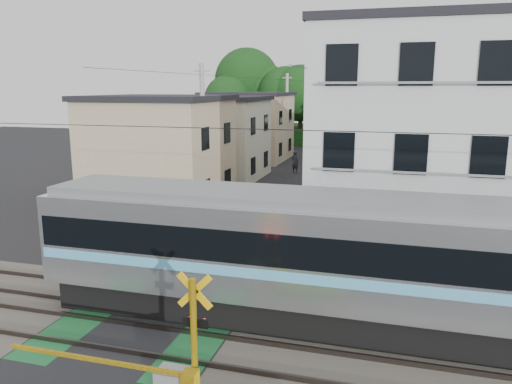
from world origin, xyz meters
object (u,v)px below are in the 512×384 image
(crossing_signal_near, at_px, (176,380))
(crossing_signal_far, at_px, (133,251))
(commuter_train, at_px, (354,260))
(pedestrian, at_px, (295,162))
(apartment_block, at_px, (441,139))

(crossing_signal_near, relative_size, crossing_signal_far, 1.00)
(commuter_train, xyz_separation_m, pedestrian, (-6.83, 25.31, -1.13))
(crossing_signal_far, xyz_separation_m, pedestrian, (1.57, 22.85, 0.18))
(crossing_signal_near, relative_size, pedestrian, 2.65)
(crossing_signal_near, distance_m, crossing_signal_far, 8.95)
(commuter_train, bearing_deg, crossing_signal_near, -123.57)
(commuter_train, bearing_deg, apartment_block, 72.01)
(commuter_train, distance_m, crossing_signal_near, 5.97)
(commuter_train, relative_size, pedestrian, 10.32)
(commuter_train, height_order, apartment_block, apartment_block)
(apartment_block, bearing_deg, commuter_train, -107.99)
(crossing_signal_far, bearing_deg, crossing_signal_near, -54.71)
(crossing_signal_near, xyz_separation_m, pedestrian, (-3.60, 30.16, 0.18))
(crossing_signal_near, bearing_deg, crossing_signal_far, 125.29)
(crossing_signal_near, bearing_deg, apartment_block, 65.78)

